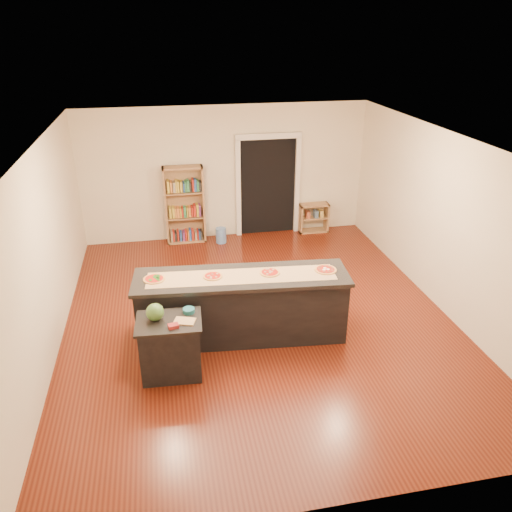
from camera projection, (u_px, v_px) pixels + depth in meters
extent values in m
cube|color=#ECE2C6|center=(259.00, 237.00, 7.38)|extent=(6.00, 7.00, 2.80)
cube|color=#5A1F0F|center=(258.00, 318.00, 7.97)|extent=(6.00, 7.00, 0.01)
cube|color=white|center=(259.00, 143.00, 6.78)|extent=(6.00, 7.00, 0.01)
cube|color=black|center=(268.00, 187.00, 10.77)|extent=(1.20, 0.02, 2.10)
cube|color=silver|center=(238.00, 189.00, 10.62)|extent=(0.10, 0.08, 2.10)
cube|color=silver|center=(297.00, 186.00, 10.85)|extent=(0.10, 0.08, 2.10)
cube|color=silver|center=(269.00, 136.00, 10.26)|extent=(1.40, 0.08, 0.12)
cube|color=black|center=(242.00, 308.00, 7.32)|extent=(2.99, 0.75, 0.96)
cube|color=black|center=(242.00, 277.00, 7.11)|extent=(3.08, 0.83, 0.05)
cube|color=black|center=(171.00, 348.00, 6.56)|extent=(0.77, 0.54, 0.79)
cube|color=black|center=(169.00, 322.00, 6.38)|extent=(0.84, 0.61, 0.04)
cube|color=#A87D51|center=(185.00, 205.00, 10.40)|extent=(0.82, 0.29, 1.64)
cube|color=#A87D51|center=(313.00, 218.00, 11.11)|extent=(0.65, 0.28, 0.65)
cylinder|color=#5984C7|center=(221.00, 235.00, 10.61)|extent=(0.22, 0.22, 0.32)
cube|color=tan|center=(242.00, 276.00, 7.08)|extent=(2.70, 0.72, 0.00)
sphere|color=#144214|center=(155.00, 312.00, 6.34)|extent=(0.23, 0.23, 0.23)
cube|color=tan|center=(185.00, 321.00, 6.34)|extent=(0.31, 0.25, 0.02)
cube|color=maroon|center=(173.00, 326.00, 6.22)|extent=(0.14, 0.11, 0.05)
cylinder|color=#195966|center=(189.00, 311.00, 6.54)|extent=(0.16, 0.16, 0.06)
cylinder|color=#BC8F48|center=(154.00, 279.00, 6.98)|extent=(0.29, 0.29, 0.02)
cylinder|color=#A5190C|center=(154.00, 278.00, 6.98)|extent=(0.24, 0.24, 0.00)
cylinder|color=#BC8F48|center=(213.00, 276.00, 7.06)|extent=(0.28, 0.28, 0.02)
cylinder|color=#A5190C|center=(213.00, 276.00, 7.06)|extent=(0.23, 0.23, 0.00)
cylinder|color=#BC8F48|center=(270.00, 272.00, 7.16)|extent=(0.29, 0.29, 0.02)
cylinder|color=#A5190C|center=(270.00, 272.00, 7.16)|extent=(0.24, 0.24, 0.00)
cylinder|color=#BC8F48|center=(326.00, 270.00, 7.24)|extent=(0.33, 0.33, 0.02)
cylinder|color=#A5190C|center=(326.00, 269.00, 7.24)|extent=(0.27, 0.27, 0.00)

